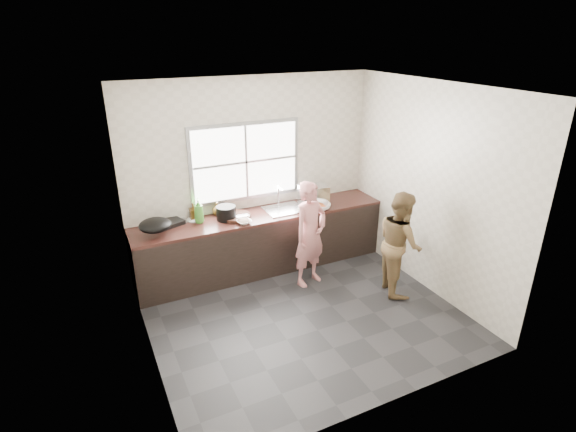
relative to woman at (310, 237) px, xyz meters
name	(u,v)px	position (x,y,z in m)	size (l,w,h in m)	color
floor	(304,314)	(-0.43, -0.65, -0.69)	(3.60, 3.20, 0.01)	#252527
ceiling	(307,88)	(-0.43, -0.65, 2.02)	(3.60, 3.20, 0.01)	silver
wall_back	(252,174)	(-0.43, 0.95, 0.67)	(3.60, 0.01, 2.70)	beige
wall_left	(138,244)	(-2.24, -0.65, 0.67)	(0.01, 3.20, 2.70)	beige
wall_right	(430,190)	(1.37, -0.65, 0.67)	(0.01, 3.20, 2.70)	beige
wall_front	(397,280)	(-0.43, -2.26, 0.67)	(3.60, 0.01, 2.70)	silver
cabinet	(262,243)	(-0.43, 0.64, -0.27)	(3.60, 0.62, 0.82)	black
countertop	(262,215)	(-0.43, 0.64, 0.16)	(3.60, 0.64, 0.04)	#361B16
sink	(284,209)	(-0.08, 0.64, 0.18)	(0.55, 0.45, 0.02)	silver
faucet	(278,196)	(-0.08, 0.84, 0.33)	(0.02, 0.02, 0.30)	silver
window_frame	(246,162)	(-0.53, 0.94, 0.87)	(1.60, 0.05, 1.10)	#9EA0A5
window_glazing	(246,162)	(-0.53, 0.91, 0.87)	(1.50, 0.01, 1.00)	white
woman	(310,237)	(0.00, 0.00, 0.00)	(0.50, 0.33, 1.36)	#DB8383
person_side	(400,243)	(0.95, -0.67, 0.01)	(0.67, 0.52, 1.39)	brown
cutting_board	(235,216)	(-0.81, 0.67, 0.20)	(0.42, 0.42, 0.04)	black
cleaver	(242,216)	(-0.73, 0.60, 0.22)	(0.18, 0.09, 0.01)	#A9ABB0
bowl_mince	(244,222)	(-0.77, 0.43, 0.20)	(0.19, 0.19, 0.05)	white
bowl_crabs	(321,207)	(0.41, 0.43, 0.21)	(0.22, 0.22, 0.07)	white
bowl_held	(302,211)	(0.10, 0.43, 0.21)	(0.19, 0.19, 0.06)	white
black_pot	(226,213)	(-0.94, 0.66, 0.27)	(0.26, 0.26, 0.19)	black
plate_food	(194,219)	(-1.33, 0.83, 0.19)	(0.20, 0.20, 0.02)	silver
bottle_green	(199,211)	(-1.29, 0.72, 0.35)	(0.13, 0.13, 0.33)	#418F2E
bottle_brown_tall	(193,212)	(-1.33, 0.87, 0.28)	(0.09, 0.09, 0.21)	#472E11
bottle_brown_short	(218,209)	(-0.99, 0.87, 0.27)	(0.13, 0.13, 0.17)	#4F3813
glass_jar	(197,215)	(-1.29, 0.86, 0.23)	(0.07, 0.07, 0.10)	white
burner	(166,222)	(-1.70, 0.85, 0.21)	(0.36, 0.36, 0.05)	black
wok	(155,225)	(-1.89, 0.57, 0.32)	(0.40, 0.40, 0.15)	black
dish_rack	(314,196)	(0.38, 0.61, 0.33)	(0.40, 0.28, 0.30)	silver
pot_lid_left	(153,229)	(-1.90, 0.76, 0.19)	(0.24, 0.24, 0.01)	#AEB1B5
pot_lid_right	(178,221)	(-1.55, 0.87, 0.19)	(0.28, 0.28, 0.01)	#A4A7AA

